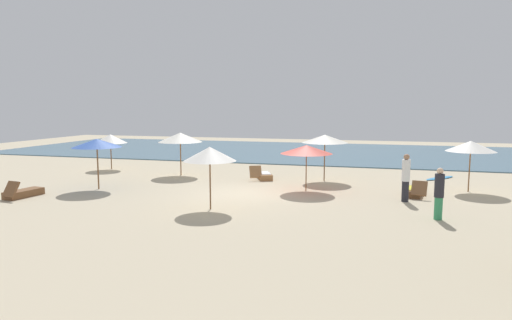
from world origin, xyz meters
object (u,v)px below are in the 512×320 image
at_px(umbrella_4, 306,149).
at_px(person_1, 406,177).
at_px(lounger_1, 415,191).
at_px(person_0, 439,193).
at_px(lounger_0, 264,175).
at_px(umbrella_6, 180,137).
at_px(umbrella_0, 97,143).
at_px(surfboard, 440,178).
at_px(umbrella_5, 110,139).
at_px(umbrella_3, 325,139).
at_px(umbrella_1, 210,154).
at_px(lounger_2, 22,193).
at_px(umbrella_2, 471,146).

relative_size(umbrella_4, person_1, 1.21).
relative_size(lounger_1, person_0, 1.06).
bearing_deg(lounger_0, umbrella_6, -179.31).
relative_size(umbrella_0, surfboard, 1.15).
bearing_deg(umbrella_6, lounger_1, -11.37).
bearing_deg(lounger_1, person_1, -109.17).
xyz_separation_m(umbrella_5, person_0, (16.56, -7.04, -0.89)).
relative_size(lounger_0, surfboard, 0.93).
bearing_deg(surfboard, lounger_0, -163.83).
bearing_deg(lounger_1, surfboard, 72.46).
distance_m(umbrella_3, umbrella_4, 2.80).
relative_size(person_0, person_1, 0.92).
bearing_deg(lounger_0, umbrella_1, -91.37).
xyz_separation_m(umbrella_0, lounger_1, (13.12, 2.18, -1.82)).
bearing_deg(lounger_0, surfboard, 16.17).
bearing_deg(lounger_2, lounger_0, 40.22).
bearing_deg(umbrella_2, umbrella_4, -166.11).
bearing_deg(umbrella_4, person_0, -36.80).
xyz_separation_m(umbrella_1, person_0, (7.49, 0.62, -1.10)).
xyz_separation_m(umbrella_3, lounger_1, (3.95, -2.61, -1.85)).
relative_size(umbrella_2, surfboard, 1.13).
bearing_deg(lounger_0, lounger_1, -18.68).
bearing_deg(umbrella_2, person_0, -108.87).
distance_m(umbrella_5, person_0, 18.02).
xyz_separation_m(umbrella_2, umbrella_3, (-6.18, 1.12, 0.10)).
height_order(lounger_2, person_1, person_1).
bearing_deg(lounger_0, lounger_2, -139.78).
height_order(umbrella_2, umbrella_3, umbrella_3).
xyz_separation_m(umbrella_4, surfboard, (5.89, 4.92, -1.73)).
xyz_separation_m(umbrella_6, lounger_1, (11.32, -2.28, -1.80)).
height_order(umbrella_4, umbrella_6, umbrella_6).
bearing_deg(lounger_2, surfboard, 29.35).
relative_size(person_0, surfboard, 0.88).
distance_m(umbrella_1, umbrella_3, 7.65).
distance_m(umbrella_5, lounger_1, 16.53).
xyz_separation_m(umbrella_1, umbrella_4, (2.67, 4.23, -0.17)).
xyz_separation_m(umbrella_3, person_0, (4.39, -6.36, -1.18)).
distance_m(umbrella_1, lounger_1, 8.49).
height_order(umbrella_6, lounger_1, umbrella_6).
xyz_separation_m(umbrella_5, person_1, (15.69, -4.53, -0.81)).
xyz_separation_m(umbrella_0, lounger_0, (6.23, 4.51, -1.82)).
bearing_deg(umbrella_4, umbrella_5, 163.70).
bearing_deg(person_0, umbrella_1, -175.24).
bearing_deg(umbrella_2, umbrella_1, -147.72).
relative_size(umbrella_5, person_1, 1.10).
distance_m(umbrella_6, lounger_2, 7.90).
height_order(umbrella_1, person_1, umbrella_1).
height_order(umbrella_1, umbrella_5, umbrella_1).
relative_size(umbrella_1, umbrella_4, 1.00).
bearing_deg(lounger_0, person_0, -39.69).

